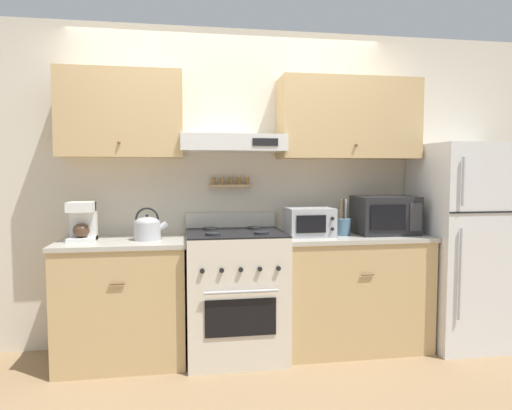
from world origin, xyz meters
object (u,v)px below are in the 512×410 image
Objects in this scene: tea_kettle at (148,228)px; toaster_oven at (310,222)px; refrigerator at (466,244)px; coffee_maker at (82,221)px; microwave at (385,215)px; stove_range at (235,293)px; utensil_crock at (343,226)px.

tea_kettle is 1.23m from toaster_oven.
coffee_maker is at bearing 178.84° from refrigerator.
stove_range is at bearing -178.28° from microwave.
utensil_crock reaches higher than stove_range.
tea_kettle is at bearing 179.92° from toaster_oven.
microwave is at bearing -0.17° from coffee_maker.
toaster_oven reaches higher than stove_range.
microwave is (1.86, 0.02, 0.06)m from tea_kettle.
stove_range is at bearing -178.75° from utensil_crock.
microwave is 1.65× the size of utensil_crock.
coffee_maker is at bearing 179.28° from utensil_crock.
utensil_crock is (1.96, -0.02, -0.07)m from coffee_maker.
refrigerator is 3.02m from coffee_maker.
tea_kettle is 0.53× the size of microwave.
toaster_oven is at bearing 178.51° from refrigerator.
refrigerator is at bearing -4.48° from microwave.
toaster_oven is (-1.32, 0.03, 0.20)m from refrigerator.
utensil_crock is 0.28m from toaster_oven.
stove_range is 2.26× the size of microwave.
microwave is at bearing 2.85° from utensil_crock.
refrigerator is at bearing -1.97° from utensil_crock.
microwave is (2.32, -0.01, 0.01)m from coffee_maker.
stove_range is 0.79m from toaster_oven.
toaster_oven is (1.23, -0.00, 0.02)m from tea_kettle.
microwave is at bearing 1.72° from stove_range.
refrigerator is at bearing -1.49° from toaster_oven.
stove_range is 3.74× the size of utensil_crock.
coffee_maker is 2.32m from microwave.
toaster_oven is at bearing -0.90° from coffee_maker.
stove_range is at bearing -178.34° from toaster_oven.
utensil_crock is 0.81× the size of toaster_oven.
microwave is 0.63m from toaster_oven.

